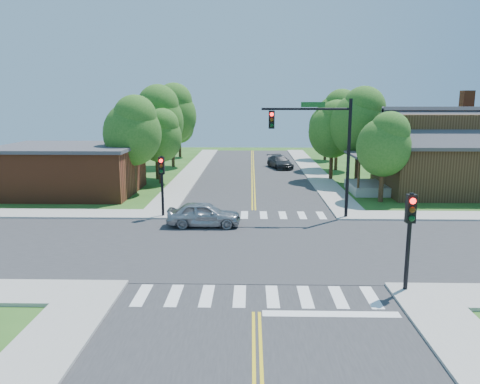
{
  "coord_description": "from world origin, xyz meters",
  "views": [
    {
      "loc": [
        -0.21,
        -22.24,
        7.06
      ],
      "look_at": [
        -0.79,
        2.65,
        2.2
      ],
      "focal_mm": 35.0,
      "sensor_mm": 36.0,
      "label": 1
    }
  ],
  "objects_px": {
    "signal_pole_nw": "(162,175)",
    "car_dgrey": "(280,162)",
    "signal_mast_ne": "(321,139)",
    "car_silver": "(204,215)",
    "signal_pole_se": "(410,224)",
    "house_ne": "(449,150)"
  },
  "relations": [
    {
      "from": "signal_pole_nw",
      "to": "signal_pole_se",
      "type": "bearing_deg",
      "value": -45.0
    },
    {
      "from": "signal_pole_nw",
      "to": "car_dgrey",
      "type": "xyz_separation_m",
      "value": [
        8.47,
        21.57,
        -2.01
      ]
    },
    {
      "from": "signal_pole_nw",
      "to": "car_dgrey",
      "type": "relative_size",
      "value": 0.79
    },
    {
      "from": "signal_mast_ne",
      "to": "car_silver",
      "type": "bearing_deg",
      "value": -162.88
    },
    {
      "from": "signal_pole_nw",
      "to": "house_ne",
      "type": "height_order",
      "value": "house_ne"
    },
    {
      "from": "signal_mast_ne",
      "to": "car_dgrey",
      "type": "bearing_deg",
      "value": 92.76
    },
    {
      "from": "car_silver",
      "to": "signal_pole_se",
      "type": "bearing_deg",
      "value": -137.57
    },
    {
      "from": "house_ne",
      "to": "car_silver",
      "type": "xyz_separation_m",
      "value": [
        -17.98,
        -10.73,
        -2.62
      ]
    },
    {
      "from": "signal_mast_ne",
      "to": "car_dgrey",
      "type": "relative_size",
      "value": 1.49
    },
    {
      "from": "signal_pole_se",
      "to": "car_silver",
      "type": "relative_size",
      "value": 0.91
    },
    {
      "from": "signal_pole_nw",
      "to": "car_silver",
      "type": "xyz_separation_m",
      "value": [
        2.73,
        -2.08,
        -1.95
      ]
    },
    {
      "from": "signal_mast_ne",
      "to": "signal_pole_nw",
      "type": "distance_m",
      "value": 9.76
    },
    {
      "from": "signal_mast_ne",
      "to": "house_ne",
      "type": "distance_m",
      "value": 14.23
    },
    {
      "from": "signal_pole_se",
      "to": "car_dgrey",
      "type": "distance_m",
      "value": 32.95
    },
    {
      "from": "signal_pole_nw",
      "to": "house_ne",
      "type": "relative_size",
      "value": 0.29
    },
    {
      "from": "house_ne",
      "to": "car_silver",
      "type": "distance_m",
      "value": 21.1
    },
    {
      "from": "car_silver",
      "to": "car_dgrey",
      "type": "height_order",
      "value": "car_silver"
    },
    {
      "from": "car_dgrey",
      "to": "house_ne",
      "type": "bearing_deg",
      "value": -62.03
    },
    {
      "from": "house_ne",
      "to": "car_silver",
      "type": "relative_size",
      "value": 3.13
    },
    {
      "from": "signal_pole_se",
      "to": "car_dgrey",
      "type": "xyz_separation_m",
      "value": [
        -2.73,
        32.77,
        -2.01
      ]
    },
    {
      "from": "signal_mast_ne",
      "to": "signal_pole_nw",
      "type": "height_order",
      "value": "signal_mast_ne"
    },
    {
      "from": "signal_pole_se",
      "to": "car_silver",
      "type": "height_order",
      "value": "signal_pole_se"
    }
  ]
}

